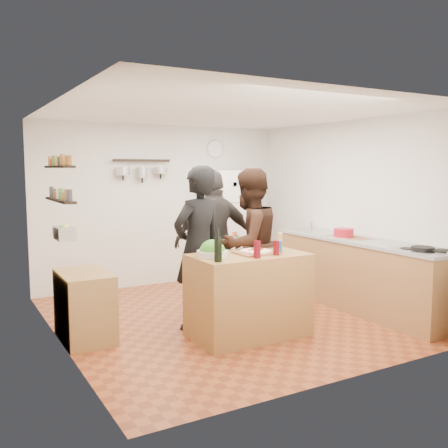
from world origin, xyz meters
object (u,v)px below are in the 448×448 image
wine_bottle (218,250)px  fridge (225,226)px  wall_clock (215,149)px  person_back (215,240)px  pepper_mill (280,243)px  salt_canister (278,247)px  counter_run (362,275)px  red_bowl (344,233)px  person_left (198,248)px  prep_island (248,295)px  person_center (249,245)px  side_table (85,306)px  salad_bowl (212,254)px  skillet (423,249)px

wine_bottle → fridge: fridge is taller
wine_bottle → wall_clock: size_ratio=0.80×
person_back → wall_clock: (0.93, 1.70, 1.24)m
pepper_mill → salt_canister: bearing=-131.4°
counter_run → red_bowl: 0.61m
pepper_mill → person_back: person_back is taller
wine_bottle → counter_run: (2.35, 0.38, -0.58)m
salt_canister → person_left: 0.91m
pepper_mill → person_left: person_left is taller
salt_canister → counter_run: size_ratio=0.05×
salt_canister → counter_run: bearing=10.3°
prep_island → person_center: person_center is taller
wine_bottle → wall_clock: (1.60, 3.01, 1.12)m
red_bowl → pepper_mill: bearing=-162.8°
person_back → side_table: person_back is taller
wine_bottle → counter_run: wine_bottle is taller
prep_island → salt_canister: (0.30, -0.12, 0.52)m
red_bowl → side_table: bearing=174.7°
wall_clock → side_table: (-2.69, -2.01, -1.78)m
salad_bowl → fridge: size_ratio=0.18×
fridge → person_center: bearing=-111.7°
salt_canister → skillet: size_ratio=0.55×
pepper_mill → person_back: 1.08m
person_back → prep_island: bearing=89.0°
red_bowl → wall_clock: (-0.70, 2.32, 1.18)m
salad_bowl → wall_clock: wall_clock is taller
red_bowl → side_table: red_bowl is taller
wall_clock → side_table: wall_clock is taller
wine_bottle → pepper_mill: bearing=15.9°
skillet → wall_clock: wall_clock is taller
wine_bottle → person_center: size_ratio=0.13×
fridge → side_table: bearing=-148.0°
person_center → person_back: person_center is taller
salad_bowl → person_left: 0.48m
wine_bottle → fridge: (1.60, 2.68, -0.13)m
person_left → wall_clock: (1.45, 2.27, 1.22)m
pepper_mill → prep_island: bearing=-173.7°
wall_clock → person_center: bearing=-108.7°
salad_bowl → pepper_mill: (0.87, 0.00, 0.05)m
person_left → fridge: size_ratio=1.04×
pepper_mill → fridge: bearing=74.8°
counter_run → skillet: bearing=-95.7°
salad_bowl → red_bowl: 2.26m
pepper_mill → wall_clock: 3.05m
pepper_mill → red_bowl: pepper_mill is taller
pepper_mill → counter_run: pepper_mill is taller
person_center → red_bowl: person_center is taller
person_center → red_bowl: 1.47m
person_left → person_back: size_ratio=1.03×
salt_canister → wall_clock: (0.80, 2.91, 1.17)m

